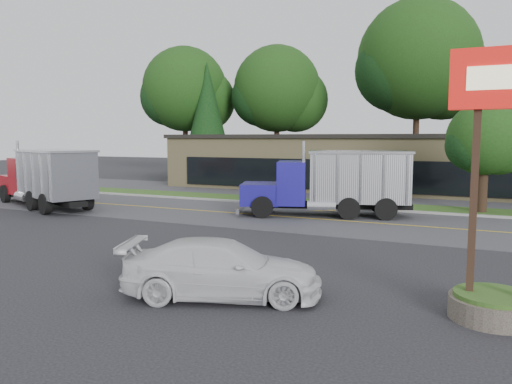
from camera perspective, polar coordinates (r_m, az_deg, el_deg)
ground at (r=18.22m, az=-10.07°, el=-6.68°), size 140.00×140.00×0.00m
road at (r=25.96m, az=1.43°, el=-2.73°), size 60.00×8.00×0.02m
center_line at (r=25.96m, az=1.43°, el=-2.73°), size 60.00×0.12×0.01m
curb at (r=29.81m, az=4.67°, el=-1.58°), size 60.00×0.30×0.12m
grass_verge at (r=31.49m, az=5.81°, el=-1.18°), size 60.00×3.40×0.03m
far_parking at (r=36.22m, az=8.42°, el=-0.25°), size 60.00×7.00×0.02m
strip_mall at (r=41.38m, az=13.52°, el=3.23°), size 32.00×12.00×4.00m
bilo_sign at (r=12.17m, az=25.84°, el=-3.94°), size 2.20×1.90×5.95m
tree_far_a at (r=55.70m, az=-7.94°, el=11.10°), size 9.70×9.13×13.84m
tree_far_b at (r=52.81m, az=2.60°, el=11.23°), size 9.50×8.94×13.55m
tree_far_c at (r=49.46m, az=18.28°, el=13.60°), size 11.70×11.01×16.69m
evergreen_left at (r=51.73m, az=-5.57°, el=8.83°), size 5.14×5.14×11.68m
tree_verge at (r=29.55m, az=24.76°, el=5.20°), size 4.20×3.95×5.98m
dump_truck_red at (r=31.22m, az=-22.75°, el=1.65°), size 9.54×5.76×3.36m
dump_truck_blue at (r=25.97m, az=9.00°, el=1.22°), size 8.87×5.06×3.36m
rally_car at (r=12.83m, az=-3.89°, el=-8.74°), size 5.43×3.69×1.46m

